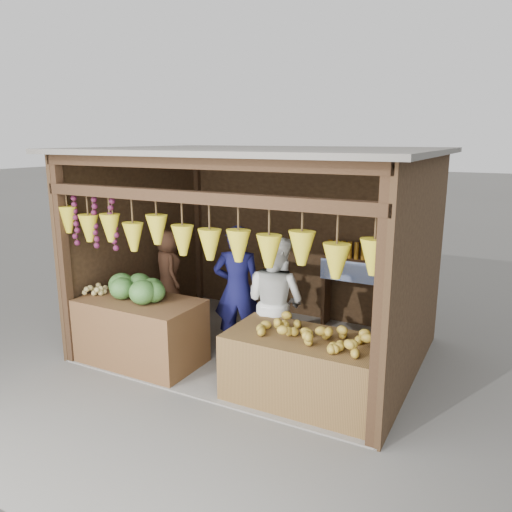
{
  "coord_description": "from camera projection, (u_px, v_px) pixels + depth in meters",
  "views": [
    {
      "loc": [
        2.91,
        -5.55,
        2.78
      ],
      "look_at": [
        0.01,
        -0.1,
        1.31
      ],
      "focal_mm": 35.0,
      "sensor_mm": 36.0,
      "label": 1
    }
  ],
  "objects": [
    {
      "name": "ground",
      "position": [
        259.0,
        349.0,
        6.74
      ],
      "size": [
        80.0,
        80.0,
        0.0
      ],
      "primitive_type": "plane",
      "color": "#514F49",
      "rests_on": "ground"
    },
    {
      "name": "stall_structure",
      "position": [
        255.0,
        228.0,
        6.33
      ],
      "size": [
        4.3,
        3.3,
        2.66
      ],
      "color": "slate",
      "rests_on": "ground"
    },
    {
      "name": "back_shelf",
      "position": [
        365.0,
        274.0,
        7.16
      ],
      "size": [
        1.25,
        0.32,
        1.32
      ],
      "color": "#382314",
      "rests_on": "ground"
    },
    {
      "name": "counter_left",
      "position": [
        141.0,
        331.0,
        6.25
      ],
      "size": [
        1.51,
        0.85,
        0.83
      ],
      "primitive_type": "cube",
      "color": "#53351B",
      "rests_on": "ground"
    },
    {
      "name": "counter_right",
      "position": [
        306.0,
        370.0,
        5.3
      ],
      "size": [
        1.71,
        0.85,
        0.74
      ],
      "primitive_type": "cube",
      "color": "#51391B",
      "rests_on": "ground"
    },
    {
      "name": "stool",
      "position": [
        170.0,
        316.0,
        7.56
      ],
      "size": [
        0.3,
        0.3,
        0.28
      ],
      "primitive_type": "cube",
      "color": "black",
      "rests_on": "ground"
    },
    {
      "name": "man_standing",
      "position": [
        237.0,
        290.0,
        6.46
      ],
      "size": [
        0.73,
        0.61,
        1.71
      ],
      "primitive_type": "imported",
      "rotation": [
        0.0,
        0.0,
        3.52
      ],
      "color": "#121347",
      "rests_on": "ground"
    },
    {
      "name": "woman_standing",
      "position": [
        275.0,
        302.0,
        6.07
      ],
      "size": [
        0.94,
        0.81,
        1.67
      ],
      "primitive_type": "imported",
      "rotation": [
        0.0,
        0.0,
        2.9
      ],
      "color": "white",
      "rests_on": "ground"
    },
    {
      "name": "vendor_seated",
      "position": [
        168.0,
        270.0,
        7.39
      ],
      "size": [
        0.69,
        0.66,
        1.19
      ],
      "primitive_type": "imported",
      "rotation": [
        0.0,
        0.0,
        2.46
      ],
      "color": "brown",
      "rests_on": "stool"
    },
    {
      "name": "melon_pile",
      "position": [
        136.0,
        286.0,
        6.17
      ],
      "size": [
        1.0,
        0.5,
        0.32
      ],
      "primitive_type": null,
      "color": "#194813",
      "rests_on": "counter_left"
    },
    {
      "name": "tanfruit_pile",
      "position": [
        99.0,
        288.0,
        6.42
      ],
      "size": [
        0.34,
        0.4,
        0.13
      ],
      "primitive_type": null,
      "color": "#9D8D48",
      "rests_on": "counter_left"
    },
    {
      "name": "mango_pile",
      "position": [
        315.0,
        330.0,
        5.12
      ],
      "size": [
        1.4,
        0.64,
        0.22
      ],
      "primitive_type": null,
      "color": "orange",
      "rests_on": "counter_right"
    }
  ]
}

